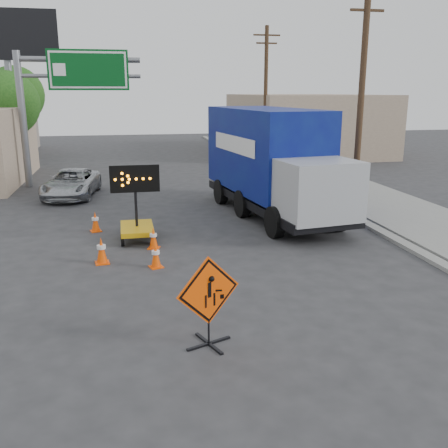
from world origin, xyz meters
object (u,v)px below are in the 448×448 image
object	(u,v)px
construction_sign	(208,299)
arrow_board	(137,223)
pickup_truck	(71,183)
box_truck	(273,168)

from	to	relation	value
construction_sign	arrow_board	xyz separation A→B (m)	(-1.14, 7.58, -0.39)
pickup_truck	box_truck	xyz separation A→B (m)	(8.27, -5.37, 1.26)
arrow_board	pickup_truck	xyz separation A→B (m)	(-2.80, 7.89, 0.06)
construction_sign	box_truck	distance (m)	11.02
pickup_truck	box_truck	size ratio (longest dim) A/B	0.51
arrow_board	box_truck	world-z (taller)	box_truck
box_truck	pickup_truck	bearing A→B (deg)	139.15
construction_sign	pickup_truck	world-z (taller)	construction_sign
pickup_truck	box_truck	distance (m)	9.94
construction_sign	box_truck	world-z (taller)	box_truck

